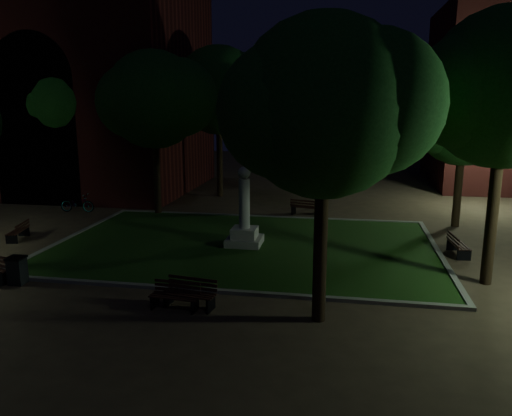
{
  "coord_description": "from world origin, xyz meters",
  "views": [
    {
      "loc": [
        3.88,
        -17.16,
        5.82
      ],
      "look_at": [
        0.65,
        1.0,
        1.84
      ],
      "focal_mm": 35.0,
      "sensor_mm": 36.0,
      "label": 1
    }
  ],
  "objects_px": {
    "bench_near_right": "(190,294)",
    "bench_far_side": "(306,208)",
    "bench_near_left": "(175,297)",
    "bench_left_side": "(19,232)",
    "bench_right_side": "(457,245)",
    "bicycle": "(77,203)",
    "monument": "(244,224)",
    "trash_bin": "(17,270)"
  },
  "relations": [
    {
      "from": "bench_near_right",
      "to": "bicycle",
      "type": "relative_size",
      "value": 0.87
    },
    {
      "from": "bench_left_side",
      "to": "bench_right_side",
      "type": "distance_m",
      "value": 17.96
    },
    {
      "from": "trash_bin",
      "to": "bench_near_left",
      "type": "bearing_deg",
      "value": -10.07
    },
    {
      "from": "monument",
      "to": "bicycle",
      "type": "xyz_separation_m",
      "value": [
        -10.03,
        4.73,
        -0.47
      ]
    },
    {
      "from": "bench_near_left",
      "to": "trash_bin",
      "type": "bearing_deg",
      "value": 175.04
    },
    {
      "from": "bench_left_side",
      "to": "bench_far_side",
      "type": "relative_size",
      "value": 0.9
    },
    {
      "from": "bench_near_right",
      "to": "bench_left_side",
      "type": "height_order",
      "value": "bench_near_right"
    },
    {
      "from": "bench_left_side",
      "to": "bench_near_left",
      "type": "bearing_deg",
      "value": 44.96
    },
    {
      "from": "bicycle",
      "to": "bench_far_side",
      "type": "bearing_deg",
      "value": -87.22
    },
    {
      "from": "trash_bin",
      "to": "bench_near_right",
      "type": "bearing_deg",
      "value": -7.82
    },
    {
      "from": "bench_near_left",
      "to": "bench_far_side",
      "type": "height_order",
      "value": "bench_far_side"
    },
    {
      "from": "bench_right_side",
      "to": "trash_bin",
      "type": "distance_m",
      "value": 15.74
    },
    {
      "from": "bench_near_right",
      "to": "bench_left_side",
      "type": "relative_size",
      "value": 1.09
    },
    {
      "from": "bench_near_right",
      "to": "bench_right_side",
      "type": "distance_m",
      "value": 10.81
    },
    {
      "from": "bench_far_side",
      "to": "trash_bin",
      "type": "distance_m",
      "value": 14.23
    },
    {
      "from": "bench_right_side",
      "to": "bicycle",
      "type": "distance_m",
      "value": 18.84
    },
    {
      "from": "bench_near_left",
      "to": "trash_bin",
      "type": "relative_size",
      "value": 1.61
    },
    {
      "from": "bench_far_side",
      "to": "trash_bin",
      "type": "relative_size",
      "value": 1.8
    },
    {
      "from": "bench_near_left",
      "to": "bench_right_side",
      "type": "bearing_deg",
      "value": 41.91
    },
    {
      "from": "bicycle",
      "to": "bench_near_right",
      "type": "bearing_deg",
      "value": -142.02
    },
    {
      "from": "bench_left_side",
      "to": "bench_right_side",
      "type": "height_order",
      "value": "bench_right_side"
    },
    {
      "from": "monument",
      "to": "bench_right_side",
      "type": "height_order",
      "value": "monument"
    },
    {
      "from": "bench_near_right",
      "to": "monument",
      "type": "bearing_deg",
      "value": 95.8
    },
    {
      "from": "bench_near_left",
      "to": "bench_far_side",
      "type": "bearing_deg",
      "value": 82.85
    },
    {
      "from": "monument",
      "to": "bench_near_right",
      "type": "bearing_deg",
      "value": -93.03
    },
    {
      "from": "bench_near_right",
      "to": "trash_bin",
      "type": "height_order",
      "value": "trash_bin"
    },
    {
      "from": "monument",
      "to": "bicycle",
      "type": "height_order",
      "value": "monument"
    },
    {
      "from": "bench_near_left",
      "to": "bench_far_side",
      "type": "xyz_separation_m",
      "value": [
        2.71,
        12.49,
        0.03
      ]
    },
    {
      "from": "trash_bin",
      "to": "bicycle",
      "type": "relative_size",
      "value": 0.49
    },
    {
      "from": "bench_far_side",
      "to": "bicycle",
      "type": "relative_size",
      "value": 0.88
    },
    {
      "from": "bench_near_right",
      "to": "bench_far_side",
      "type": "distance_m",
      "value": 12.53
    },
    {
      "from": "bench_near_right",
      "to": "bicycle",
      "type": "bearing_deg",
      "value": 140.2
    },
    {
      "from": "bench_left_side",
      "to": "bench_right_side",
      "type": "xyz_separation_m",
      "value": [
        17.93,
        0.99,
        0.02
      ]
    },
    {
      "from": "bench_right_side",
      "to": "bench_far_side",
      "type": "bearing_deg",
      "value": 41.86
    },
    {
      "from": "monument",
      "to": "bench_left_side",
      "type": "xyz_separation_m",
      "value": [
        -9.66,
        -0.72,
        -0.6
      ]
    },
    {
      "from": "bench_near_left",
      "to": "bench_left_side",
      "type": "distance_m",
      "value": 10.63
    },
    {
      "from": "bench_left_side",
      "to": "bicycle",
      "type": "xyz_separation_m",
      "value": [
        -0.37,
        5.46,
        0.12
      ]
    },
    {
      "from": "bench_near_right",
      "to": "bench_right_side",
      "type": "xyz_separation_m",
      "value": [
        8.6,
        6.54,
        -0.01
      ]
    },
    {
      "from": "bench_right_side",
      "to": "bench_left_side",
      "type": "bearing_deg",
      "value": 87.67
    },
    {
      "from": "monument",
      "to": "bicycle",
      "type": "relative_size",
      "value": 1.74
    },
    {
      "from": "bench_far_side",
      "to": "trash_bin",
      "type": "height_order",
      "value": "trash_bin"
    },
    {
      "from": "monument",
      "to": "trash_bin",
      "type": "distance_m",
      "value": 8.42
    }
  ]
}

